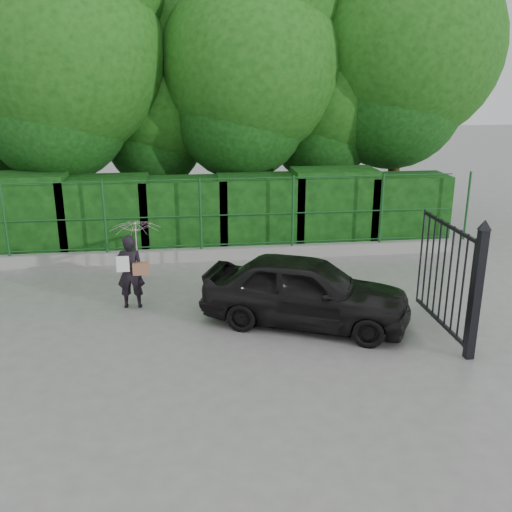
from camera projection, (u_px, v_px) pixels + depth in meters
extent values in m
plane|color=gray|center=(188.00, 341.00, 10.03)|extent=(80.00, 80.00, 0.00)
cube|color=#9E9E99|center=(186.00, 255.00, 14.23)|extent=(14.00, 0.25, 0.30)
cylinder|color=#154B1F|center=(4.00, 220.00, 13.41)|extent=(0.06, 0.06, 1.80)
cylinder|color=#154B1F|center=(104.00, 217.00, 13.68)|extent=(0.06, 0.06, 1.80)
cylinder|color=#154B1F|center=(200.00, 214.00, 13.95)|extent=(0.06, 0.06, 1.80)
cylinder|color=#154B1F|center=(293.00, 211.00, 14.23)|extent=(0.06, 0.06, 1.80)
cylinder|color=#154B1F|center=(382.00, 208.00, 14.50)|extent=(0.06, 0.06, 1.80)
cylinder|color=#154B1F|center=(467.00, 206.00, 14.77)|extent=(0.06, 0.06, 1.80)
cylinder|color=#154B1F|center=(185.00, 246.00, 14.15)|extent=(13.60, 0.03, 0.03)
cylinder|color=#154B1F|center=(184.00, 216.00, 13.92)|extent=(13.60, 0.03, 0.03)
cylinder|color=#154B1F|center=(183.00, 180.00, 13.64)|extent=(13.60, 0.03, 0.03)
cube|color=black|center=(25.00, 215.00, 14.42)|extent=(2.20, 1.20, 2.11)
cube|color=black|center=(106.00, 215.00, 14.67)|extent=(2.20, 1.20, 1.99)
cube|color=black|center=(184.00, 214.00, 14.92)|extent=(2.20, 1.20, 1.90)
cube|color=black|center=(260.00, 212.00, 15.16)|extent=(2.20, 1.20, 1.94)
cube|color=black|center=(333.00, 207.00, 15.38)|extent=(2.20, 1.20, 2.07)
cube|color=black|center=(404.00, 209.00, 15.64)|extent=(2.20, 1.20, 1.87)
cylinder|color=black|center=(73.00, 158.00, 15.77)|extent=(0.36, 0.36, 4.50)
sphere|color=#14470F|center=(63.00, 54.00, 14.94)|extent=(5.40, 5.40, 5.40)
cylinder|color=black|center=(166.00, 171.00, 17.49)|extent=(0.36, 0.36, 3.25)
sphere|color=#14470F|center=(163.00, 105.00, 16.89)|extent=(3.90, 3.90, 3.90)
cylinder|color=black|center=(251.00, 157.00, 16.69)|extent=(0.36, 0.36, 4.25)
sphere|color=#14470F|center=(251.00, 66.00, 15.91)|extent=(5.10, 5.10, 5.10)
cylinder|color=black|center=(328.00, 165.00, 17.76)|extent=(0.36, 0.36, 3.50)
sphere|color=#14470F|center=(331.00, 95.00, 17.12)|extent=(4.20, 4.20, 4.20)
cylinder|color=black|center=(396.00, 145.00, 17.43)|extent=(0.36, 0.36, 4.75)
sphere|color=#14470F|center=(403.00, 46.00, 16.55)|extent=(5.70, 5.70, 5.70)
cube|color=black|center=(476.00, 296.00, 9.10)|extent=(0.14, 0.14, 2.20)
cone|color=black|center=(485.00, 225.00, 8.74)|extent=(0.22, 0.22, 0.16)
cube|color=black|center=(439.00, 321.00, 10.48)|extent=(0.05, 2.00, 0.06)
cube|color=black|center=(449.00, 226.00, 9.93)|extent=(0.05, 2.00, 0.06)
cylinder|color=black|center=(469.00, 294.00, 9.31)|extent=(0.04, 0.04, 1.90)
cylinder|color=black|center=(462.00, 289.00, 9.54)|extent=(0.04, 0.04, 1.90)
cylinder|color=black|center=(456.00, 284.00, 9.78)|extent=(0.04, 0.04, 1.90)
cylinder|color=black|center=(449.00, 279.00, 10.01)|extent=(0.04, 0.04, 1.90)
cylinder|color=black|center=(443.00, 274.00, 10.25)|extent=(0.04, 0.04, 1.90)
cylinder|color=black|center=(437.00, 269.00, 10.49)|extent=(0.04, 0.04, 1.90)
cylinder|color=black|center=(431.00, 265.00, 10.72)|extent=(0.04, 0.04, 1.90)
cylinder|color=black|center=(426.00, 261.00, 10.96)|extent=(0.04, 0.04, 1.90)
cylinder|color=black|center=(421.00, 257.00, 11.19)|extent=(0.04, 0.04, 1.90)
imported|color=black|center=(130.00, 272.00, 11.26)|extent=(0.56, 0.38, 1.50)
imported|color=#F7C9E3|center=(136.00, 243.00, 11.15)|extent=(0.97, 0.99, 0.89)
cube|color=#925E43|center=(141.00, 268.00, 11.18)|extent=(0.32, 0.15, 0.24)
cube|color=white|center=(123.00, 264.00, 11.07)|extent=(0.25, 0.02, 0.32)
imported|color=black|center=(306.00, 291.00, 10.55)|extent=(4.13, 2.94, 1.31)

